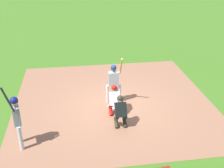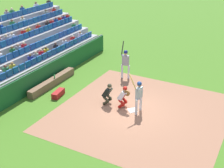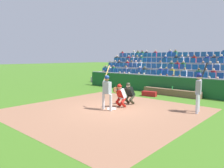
# 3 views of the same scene
# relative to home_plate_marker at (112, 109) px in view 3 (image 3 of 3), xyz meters

# --- Properties ---
(ground_plane) EXTENTS (160.00, 160.00, 0.00)m
(ground_plane) POSITION_rel_home_plate_marker_xyz_m (0.00, 0.00, -0.02)
(ground_plane) COLOR #3F6F1F
(infield_dirt_patch) EXTENTS (8.55, 8.45, 0.01)m
(infield_dirt_patch) POSITION_rel_home_plate_marker_xyz_m (0.00, 0.50, -0.01)
(infield_dirt_patch) COLOR #94654A
(infield_dirt_patch) RESTS_ON ground_plane
(home_plate_marker) EXTENTS (0.62, 0.62, 0.02)m
(home_plate_marker) POSITION_rel_home_plate_marker_xyz_m (0.00, 0.00, 0.00)
(home_plate_marker) COLOR white
(home_plate_marker) RESTS_ON infield_dirt_patch
(batter_at_plate) EXTENTS (0.66, 0.60, 2.18)m
(batter_at_plate) POSITION_rel_home_plate_marker_xyz_m (0.02, 0.33, 1.07)
(batter_at_plate) COLOR silver
(batter_at_plate) RESTS_ON ground_plane
(catcher_crouching) EXTENTS (0.46, 0.71, 1.26)m
(catcher_crouching) POSITION_rel_home_plate_marker_xyz_m (-0.09, -0.57, 0.69)
(catcher_crouching) COLOR #AA1610
(catcher_crouching) RESTS_ON ground_plane
(home_plate_umpire) EXTENTS (0.46, 0.51, 1.25)m
(home_plate_umpire) POSITION_rel_home_plate_marker_xyz_m (-0.02, -1.47, 0.67)
(home_plate_umpire) COLOR #2D2D1D
(home_plate_umpire) RESTS_ON ground_plane
(dugout_wall) EXTENTS (15.42, 0.24, 1.30)m
(dugout_wall) POSITION_rel_home_plate_marker_xyz_m (0.00, -6.12, 0.61)
(dugout_wall) COLOR #155024
(dugout_wall) RESTS_ON ground_plane
(dugout_bench) EXTENTS (4.09, 0.40, 0.44)m
(dugout_bench) POSITION_rel_home_plate_marker_xyz_m (-0.53, -5.57, 0.20)
(dugout_bench) COLOR brown
(dugout_bench) RESTS_ON ground_plane
(water_bottle_on_bench) EXTENTS (0.07, 0.07, 0.22)m
(water_bottle_on_bench) POSITION_rel_home_plate_marker_xyz_m (-0.68, -5.50, 0.53)
(water_bottle_on_bench) COLOR green
(water_bottle_on_bench) RESTS_ON dugout_bench
(equipment_duffel_bag) EXTENTS (1.01, 0.49, 0.33)m
(equipment_duffel_bag) POSITION_rel_home_plate_marker_xyz_m (0.47, -4.41, 0.15)
(equipment_duffel_bag) COLOR maroon
(equipment_duffel_bag) RESTS_ON ground_plane
(on_deck_batter) EXTENTS (0.42, 0.60, 2.38)m
(on_deck_batter) POSITION_rel_home_plate_marker_xyz_m (-3.57, -2.11, 1.17)
(on_deck_batter) COLOR silver
(on_deck_batter) RESTS_ON ground_plane
(bleacher_stand) EXTENTS (19.22, 4.85, 3.41)m
(bleacher_stand) POSITION_rel_home_plate_marker_xyz_m (0.01, -10.64, 1.01)
(bleacher_stand) COLOR #959597
(bleacher_stand) RESTS_ON ground_plane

